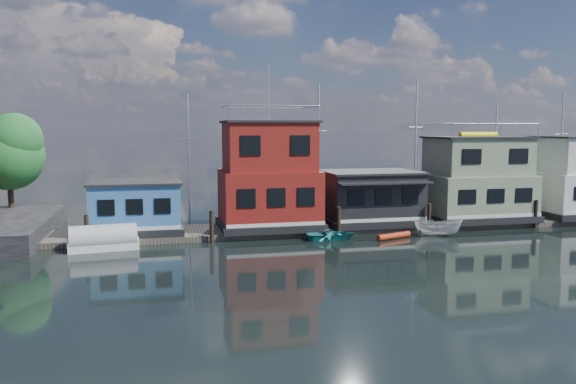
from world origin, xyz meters
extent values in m
plane|color=black|center=(0.00, 0.00, 0.00)|extent=(160.00, 160.00, 0.00)
cube|color=#595147|center=(0.00, 12.00, 0.20)|extent=(48.00, 5.00, 0.40)
cube|color=black|center=(-18.00, 12.00, 0.65)|extent=(6.40, 4.90, 0.50)
cube|color=#4077BB|center=(-18.00, 12.00, 2.40)|extent=(6.00, 4.50, 3.00)
cube|color=black|center=(-18.00, 12.00, 3.98)|extent=(6.30, 4.80, 0.16)
cube|color=black|center=(-8.50, 12.00, 0.65)|extent=(7.40, 5.90, 0.50)
cube|color=maroon|center=(-8.50, 12.00, 2.77)|extent=(7.00, 5.50, 3.74)
cube|color=maroon|center=(-8.50, 12.00, 6.37)|extent=(6.30, 4.95, 3.46)
cube|color=black|center=(-8.50, 12.00, 8.18)|extent=(6.65, 5.23, 0.16)
cylinder|color=silver|center=(-8.50, 12.00, 10.26)|extent=(0.08, 0.08, 4.00)
cube|color=black|center=(-0.50, 12.00, 0.65)|extent=(7.40, 5.40, 0.50)
cube|color=black|center=(-0.50, 12.00, 2.60)|extent=(7.00, 5.00, 3.40)
cube|color=black|center=(-0.50, 12.00, 4.38)|extent=(7.30, 5.30, 0.16)
cube|color=black|center=(-0.50, 9.20, 3.79)|extent=(7.00, 1.20, 0.12)
cube|color=black|center=(8.50, 12.00, 0.65)|extent=(8.40, 5.90, 0.50)
cube|color=gray|center=(8.50, 12.00, 2.46)|extent=(8.00, 5.50, 3.12)
cube|color=gray|center=(8.50, 12.00, 5.46)|extent=(7.20, 4.95, 2.88)
cube|color=black|center=(8.50, 12.00, 6.98)|extent=(7.60, 5.23, 0.16)
cylinder|color=#FFF00F|center=(8.50, 12.00, 7.15)|extent=(3.20, 0.56, 0.56)
cylinder|color=#2D2116|center=(-21.00, 9.20, 1.10)|extent=(0.28, 0.28, 2.20)
cylinder|color=#2D2116|center=(-13.00, 9.20, 1.10)|extent=(0.28, 0.28, 2.20)
cylinder|color=#2D2116|center=(-4.00, 9.20, 1.10)|extent=(0.28, 0.28, 2.20)
cylinder|color=#2D2116|center=(3.00, 9.20, 1.10)|extent=(0.28, 0.28, 2.20)
cylinder|color=#2D2116|center=(12.00, 9.20, 1.10)|extent=(0.28, 0.28, 2.20)
cylinder|color=silver|center=(-14.00, 18.00, 5.25)|extent=(0.16, 0.16, 10.50)
cylinder|color=silver|center=(-14.00, 18.00, 6.83)|extent=(1.40, 0.06, 0.06)
cylinder|color=silver|center=(-3.00, 18.00, 5.75)|extent=(0.16, 0.16, 11.50)
cylinder|color=silver|center=(-3.00, 18.00, 7.48)|extent=(1.40, 0.06, 0.06)
cylinder|color=silver|center=(6.00, 18.00, 6.00)|extent=(0.16, 0.16, 12.00)
cylinder|color=silver|center=(6.00, 18.00, 7.80)|extent=(1.40, 0.06, 0.06)
cylinder|color=silver|center=(14.00, 18.00, 5.00)|extent=(0.16, 0.16, 10.00)
cylinder|color=silver|center=(14.00, 18.00, 6.50)|extent=(1.40, 0.06, 0.06)
cylinder|color=silver|center=(21.00, 18.00, 5.50)|extent=(0.16, 0.16, 11.00)
cylinder|color=silver|center=(21.00, 18.00, 7.15)|extent=(1.40, 0.06, 0.06)
cylinder|color=#382619|center=(-28.00, 20.00, 1.49)|extent=(0.44, 0.44, 2.97)
sphere|color=#205D26|center=(-28.00, 20.00, 5.52)|extent=(5.44, 5.44, 5.44)
imported|color=teal|center=(-4.80, 8.37, 0.36)|extent=(3.54, 2.59, 0.72)
imported|color=silver|center=(3.10, 7.96, 0.65)|extent=(3.57, 2.59, 1.30)
cylinder|color=#BA3413|center=(-0.44, 7.69, 0.21)|extent=(2.86, 1.40, 0.42)
cube|color=silver|center=(-19.94, 8.54, 0.36)|extent=(4.46, 2.15, 0.71)
cylinder|color=#AEAEB3|center=(-19.94, 8.54, 0.77)|extent=(4.27, 2.23, 1.73)
camera|label=1|loc=(-16.30, -28.36, 7.77)|focal=35.00mm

